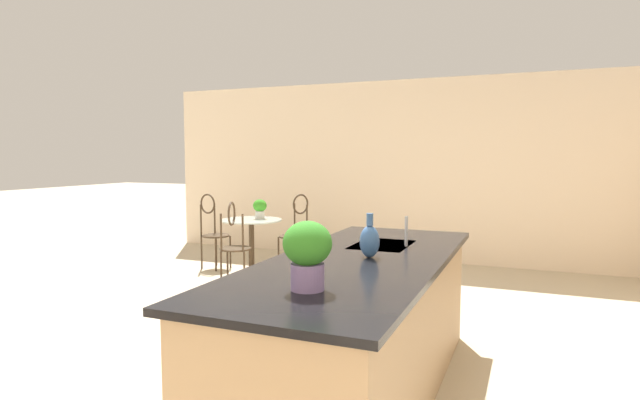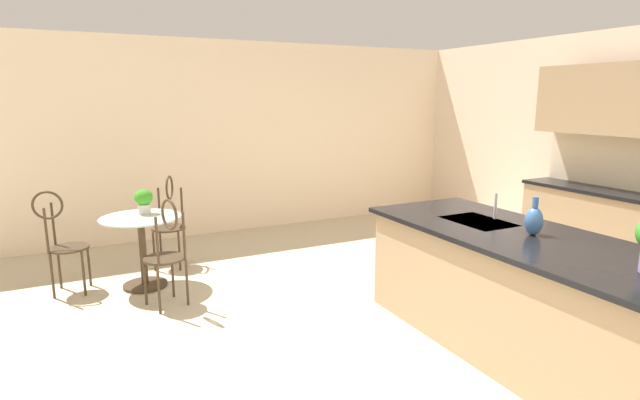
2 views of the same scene
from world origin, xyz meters
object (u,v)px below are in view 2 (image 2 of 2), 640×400
chair_toward_desk (61,237)px  bistro_table (142,245)px  chair_near_window (167,248)px  chair_by_island (169,217)px  vase_on_counter (534,220)px  potted_plant_on_table (144,200)px

chair_toward_desk → bistro_table: bearing=76.1°
chair_near_window → chair_by_island: bearing=168.9°
chair_by_island → chair_toward_desk: same height
chair_near_window → vase_on_counter: vase_on_counter is taller
chair_near_window → potted_plant_on_table: 0.84m
bistro_table → vase_on_counter: size_ratio=2.78×
vase_on_counter → chair_by_island: bearing=-147.7°
chair_near_window → chair_toward_desk: bearing=-133.8°
chair_near_window → potted_plant_on_table: size_ratio=4.05×
chair_toward_desk → chair_by_island: bearing=109.6°
chair_by_island → potted_plant_on_table: (0.45, -0.32, 0.31)m
bistro_table → chair_by_island: chair_by_island is taller
chair_toward_desk → vase_on_counter: (2.88, 3.17, 0.46)m
chair_by_island → vase_on_counter: vase_on_counter is taller
bistro_table → vase_on_counter: (2.70, 2.44, 0.58)m
chair_near_window → vase_on_counter: size_ratio=3.62×
vase_on_counter → chair_near_window: bearing=-131.7°
potted_plant_on_table → vase_on_counter: vase_on_counter is taller
potted_plant_on_table → vase_on_counter: (2.82, 2.38, 0.14)m
potted_plant_on_table → chair_near_window: bearing=5.7°
chair_by_island → chair_near_window: bearing=-11.1°
chair_toward_desk → vase_on_counter: bearing=47.8°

